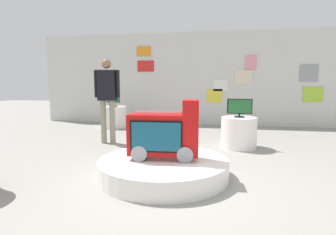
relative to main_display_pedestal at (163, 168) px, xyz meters
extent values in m
plane|color=gray|center=(0.33, -0.34, -0.13)|extent=(30.00, 30.00, 0.00)
cube|color=silver|center=(0.33, 4.98, 1.30)|extent=(10.69, 0.10, 2.86)
cube|color=white|center=(0.80, 4.92, 1.10)|extent=(0.43, 0.02, 0.34)
cube|color=orange|center=(-1.61, 4.92, 2.17)|extent=(0.46, 0.02, 0.30)
cube|color=yellow|center=(0.63, 4.92, 0.79)|extent=(0.47, 0.02, 0.41)
cube|color=teal|center=(-2.98, 4.92, 0.87)|extent=(0.48, 0.02, 0.54)
cube|color=pink|center=(1.67, 4.92, 1.79)|extent=(0.33, 0.02, 0.43)
cube|color=gray|center=(3.30, 4.92, 1.46)|extent=(0.49, 0.02, 0.49)
cube|color=#9ECC33|center=(3.45, 4.92, 0.85)|extent=(0.55, 0.02, 0.44)
cube|color=beige|center=(1.47, 4.92, 1.37)|extent=(0.50, 0.02, 0.43)
cube|color=red|center=(-1.56, 4.92, 1.71)|extent=(0.53, 0.02, 0.35)
cylinder|color=white|center=(0.00, 0.00, 0.00)|extent=(1.81, 1.81, 0.25)
cylinder|color=gray|center=(-0.31, -0.02, 0.24)|extent=(0.24, 0.38, 0.22)
cylinder|color=gray|center=(0.31, 0.02, 0.24)|extent=(0.24, 0.38, 0.22)
cube|color=#B70F0F|center=(0.00, 0.00, 0.48)|extent=(0.98, 0.38, 0.56)
cube|color=#B70F0F|center=(0.38, 0.03, 0.86)|extent=(0.23, 0.33, 0.20)
cube|color=black|center=(-0.07, -0.17, 0.48)|extent=(0.70, 0.06, 0.42)
cube|color=navy|center=(-0.07, -0.17, 0.48)|extent=(0.66, 0.06, 0.38)
cube|color=#B2B2B7|center=(0.00, 0.00, 0.79)|extent=(0.77, 0.08, 0.02)
cylinder|color=white|center=(-2.26, 3.92, 0.18)|extent=(0.70, 0.70, 0.62)
cylinder|color=black|center=(-2.26, 3.92, 0.51)|extent=(0.20, 0.20, 0.02)
cylinder|color=black|center=(-2.26, 3.92, 0.55)|extent=(0.04, 0.04, 0.08)
cube|color=silver|center=(-2.26, 3.92, 0.72)|extent=(0.41, 0.10, 0.26)
cube|color=#1E5B2D|center=(-2.26, 3.89, 0.72)|extent=(0.38, 0.08, 0.23)
cylinder|color=white|center=(1.16, 1.98, 0.18)|extent=(0.71, 0.71, 0.62)
cylinder|color=black|center=(1.16, 1.98, 0.51)|extent=(0.20, 0.20, 0.02)
cylinder|color=black|center=(1.16, 1.98, 0.54)|extent=(0.04, 0.04, 0.05)
cube|color=black|center=(1.16, 1.98, 0.72)|extent=(0.49, 0.07, 0.30)
cube|color=#1E5B2D|center=(1.16, 1.96, 0.72)|extent=(0.45, 0.04, 0.27)
cylinder|color=gray|center=(-1.71, 1.90, 0.34)|extent=(0.12, 0.12, 0.94)
cylinder|color=gray|center=(-1.51, 1.91, 0.34)|extent=(0.12, 0.12, 0.94)
cube|color=black|center=(-1.61, 1.90, 1.13)|extent=(0.39, 0.22, 0.65)
sphere|color=#8C6647|center=(-1.61, 1.90, 1.58)|extent=(0.20, 0.20, 0.20)
cylinder|color=black|center=(-1.85, 1.89, 1.16)|extent=(0.08, 0.08, 0.58)
cylinder|color=black|center=(-1.37, 1.92, 1.16)|extent=(0.08, 0.08, 0.58)
camera|label=1|loc=(0.73, -3.63, 1.18)|focal=29.17mm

